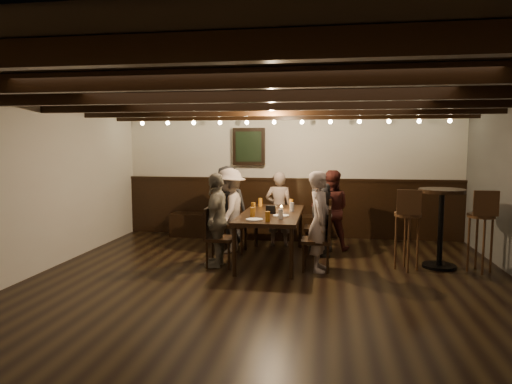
% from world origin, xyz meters
% --- Properties ---
extents(room, '(7.00, 7.00, 7.00)m').
position_xyz_m(room, '(-0.29, 2.21, 1.07)').
color(room, black).
rests_on(room, ground).
extents(dining_table, '(0.90, 1.99, 0.75)m').
position_xyz_m(dining_table, '(-0.13, 1.54, 0.69)').
color(dining_table, black).
rests_on(dining_table, floor).
extents(chair_left_near, '(0.44, 0.44, 0.96)m').
position_xyz_m(chair_left_near, '(-0.85, 1.99, 0.29)').
color(chair_left_near, black).
rests_on(chair_left_near, floor).
extents(chair_left_far, '(0.40, 0.40, 0.87)m').
position_xyz_m(chair_left_far, '(-0.85, 1.09, 0.27)').
color(chair_left_far, black).
rests_on(chair_left_far, floor).
extents(chair_right_near, '(0.43, 0.43, 0.93)m').
position_xyz_m(chair_right_near, '(0.59, 1.99, 0.28)').
color(chair_right_near, black).
rests_on(chair_right_near, floor).
extents(chair_right_far, '(0.42, 0.42, 0.91)m').
position_xyz_m(chair_right_far, '(0.59, 1.09, 0.28)').
color(chair_right_far, black).
rests_on(chair_right_far, floor).
extents(person_bench_left, '(0.70, 0.45, 1.42)m').
position_xyz_m(person_bench_left, '(-1.03, 2.44, 0.71)').
color(person_bench_left, black).
rests_on(person_bench_left, floor).
extents(person_bench_centre, '(0.48, 0.32, 1.32)m').
position_xyz_m(person_bench_centre, '(-0.13, 2.59, 0.66)').
color(person_bench_centre, slate).
rests_on(person_bench_centre, floor).
extents(person_bench_right, '(0.66, 0.52, 1.36)m').
position_xyz_m(person_bench_right, '(0.77, 2.44, 0.68)').
color(person_bench_right, '#54221D').
rests_on(person_bench_right, floor).
extents(person_left_near, '(0.52, 0.91, 1.41)m').
position_xyz_m(person_left_near, '(-0.88, 1.99, 0.70)').
color(person_left_near, gray).
rests_on(person_left_near, floor).
extents(person_left_far, '(0.34, 0.81, 1.38)m').
position_xyz_m(person_left_far, '(-0.88, 1.09, 0.69)').
color(person_left_far, slate).
rests_on(person_left_far, floor).
extents(person_right_near, '(0.38, 0.58, 1.18)m').
position_xyz_m(person_right_near, '(0.62, 1.99, 0.59)').
color(person_right_near, black).
rests_on(person_right_near, floor).
extents(person_right_far, '(0.34, 0.52, 1.42)m').
position_xyz_m(person_right_far, '(0.62, 1.09, 0.71)').
color(person_right_far, '#AB9991').
rests_on(person_right_far, floor).
extents(pint_a, '(0.07, 0.07, 0.14)m').
position_xyz_m(pint_a, '(-0.41, 2.24, 0.82)').
color(pint_a, '#BF7219').
rests_on(pint_a, dining_table).
extents(pint_b, '(0.07, 0.07, 0.14)m').
position_xyz_m(pint_b, '(0.12, 2.19, 0.82)').
color(pint_b, '#BF7219').
rests_on(pint_b, dining_table).
extents(pint_c, '(0.07, 0.07, 0.14)m').
position_xyz_m(pint_c, '(-0.43, 1.64, 0.82)').
color(pint_c, '#BF7219').
rests_on(pint_c, dining_table).
extents(pint_d, '(0.07, 0.07, 0.14)m').
position_xyz_m(pint_d, '(0.17, 1.74, 0.82)').
color(pint_d, silver).
rests_on(pint_d, dining_table).
extents(pint_e, '(0.07, 0.07, 0.14)m').
position_xyz_m(pint_e, '(-0.35, 1.09, 0.82)').
color(pint_e, '#BF7219').
rests_on(pint_e, dining_table).
extents(pint_f, '(0.07, 0.07, 0.14)m').
position_xyz_m(pint_f, '(0.07, 0.99, 0.82)').
color(pint_f, silver).
rests_on(pint_f, dining_table).
extents(pint_g, '(0.07, 0.07, 0.14)m').
position_xyz_m(pint_g, '(-0.08, 0.74, 0.82)').
color(pint_g, '#BF7219').
rests_on(pint_g, dining_table).
extents(plate_near, '(0.24, 0.24, 0.01)m').
position_xyz_m(plate_near, '(-0.28, 0.84, 0.75)').
color(plate_near, white).
rests_on(plate_near, dining_table).
extents(plate_far, '(0.24, 0.24, 0.01)m').
position_xyz_m(plate_far, '(0.05, 1.24, 0.75)').
color(plate_far, white).
rests_on(plate_far, dining_table).
extents(condiment_caddy, '(0.15, 0.10, 0.12)m').
position_xyz_m(condiment_caddy, '(-0.13, 1.49, 0.81)').
color(condiment_caddy, black).
rests_on(condiment_caddy, dining_table).
extents(candle, '(0.05, 0.05, 0.05)m').
position_xyz_m(candle, '(-0.01, 1.84, 0.77)').
color(candle, beige).
rests_on(candle, dining_table).
extents(high_top_table, '(0.65, 0.65, 1.16)m').
position_xyz_m(high_top_table, '(2.35, 1.51, 0.76)').
color(high_top_table, black).
rests_on(high_top_table, floor).
extents(bar_stool_left, '(0.37, 0.39, 1.17)m').
position_xyz_m(bar_stool_left, '(1.85, 1.30, 0.44)').
color(bar_stool_left, '#392112').
rests_on(bar_stool_left, floor).
extents(bar_stool_right, '(0.37, 0.38, 1.17)m').
position_xyz_m(bar_stool_right, '(2.85, 1.35, 0.44)').
color(bar_stool_right, '#392112').
rests_on(bar_stool_right, floor).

